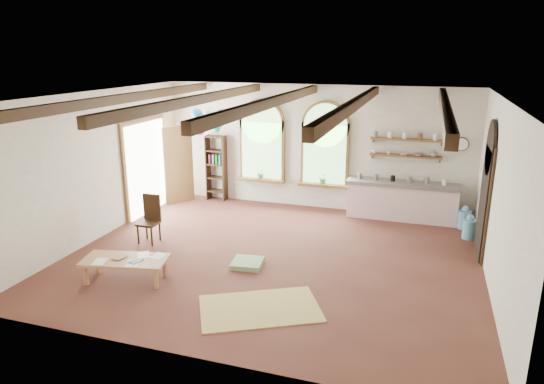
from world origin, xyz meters
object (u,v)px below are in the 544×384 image
at_px(kitchen_counter, 402,200).
at_px(balloon_cluster, 209,121).
at_px(side_chair, 149,229).
at_px(coffee_table, 125,261).

relative_size(kitchen_counter, balloon_cluster, 2.30).
relative_size(side_chair, balloon_cluster, 0.89).
bearing_deg(coffee_table, balloon_cluster, 92.79).
distance_m(kitchen_counter, balloon_cluster, 5.14).
relative_size(kitchen_counter, coffee_table, 1.67).
xyz_separation_m(kitchen_counter, side_chair, (-5.10, -3.22, -0.18)).
bearing_deg(balloon_cluster, coffee_table, -87.21).
xyz_separation_m(side_chair, balloon_cluster, (0.40, 2.32, 2.05)).
bearing_deg(kitchen_counter, coffee_table, -131.99).
height_order(kitchen_counter, side_chair, side_chair).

